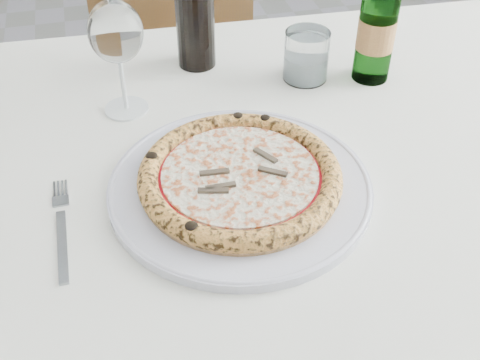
{
  "coord_description": "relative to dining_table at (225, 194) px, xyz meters",
  "views": [
    {
      "loc": [
        0.02,
        -0.68,
        1.3
      ],
      "look_at": [
        0.17,
        -0.08,
        0.78
      ],
      "focal_mm": 45.0,
      "sensor_mm": 36.0,
      "label": 1
    }
  ],
  "objects": [
    {
      "name": "pizza",
      "position": [
        -0.0,
        -0.1,
        0.12
      ],
      "size": [
        0.28,
        0.28,
        0.03
      ],
      "color": "tan",
      "rests_on": "plate"
    },
    {
      "name": "plate",
      "position": [
        0.0,
        -0.1,
        0.1
      ],
      "size": [
        0.36,
        0.36,
        0.02
      ],
      "color": "silver",
      "rests_on": "dining_table"
    },
    {
      "name": "wine_glass",
      "position": [
        -0.13,
        0.14,
        0.22
      ],
      "size": [
        0.08,
        0.08,
        0.19
      ],
      "color": "silver",
      "rests_on": "dining_table"
    },
    {
      "name": "fork",
      "position": [
        -0.24,
        -0.12,
        0.09
      ],
      "size": [
        0.02,
        0.18,
        0.0
      ],
      "color": "gray",
      "rests_on": "dining_table"
    },
    {
      "name": "chair_far",
      "position": [
        0.03,
        0.74,
        -0.13
      ],
      "size": [
        0.52,
        0.52,
        0.93
      ],
      "color": "brown",
      "rests_on": "floor"
    },
    {
      "name": "beer_bottle",
      "position": [
        0.29,
        0.14,
        0.19
      ],
      "size": [
        0.06,
        0.06,
        0.24
      ],
      "color": "#377134",
      "rests_on": "dining_table"
    },
    {
      "name": "tumbler",
      "position": [
        0.18,
        0.16,
        0.13
      ],
      "size": [
        0.08,
        0.08,
        0.09
      ],
      "color": "white",
      "rests_on": "dining_table"
    },
    {
      "name": "wine_bottle",
      "position": [
        0.01,
        0.26,
        0.21
      ],
      "size": [
        0.07,
        0.07,
        0.27
      ],
      "color": "black",
      "rests_on": "dining_table"
    },
    {
      "name": "dining_table",
      "position": [
        0.0,
        0.0,
        0.0
      ],
      "size": [
        1.44,
        0.89,
        0.76
      ],
      "color": "brown",
      "rests_on": "floor"
    }
  ]
}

